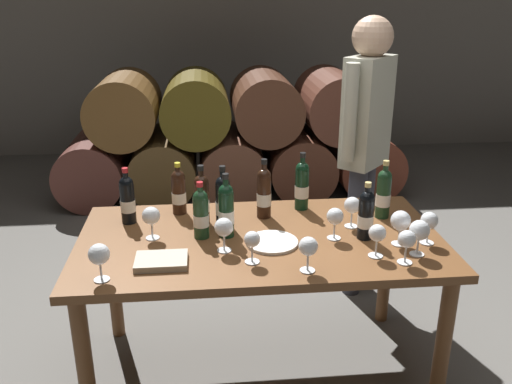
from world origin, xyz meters
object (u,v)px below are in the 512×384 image
wine_glass_2 (224,228)px  wine_glass_5 (407,240)px  wine_glass_4 (352,206)px  wine_glass_7 (401,221)px  wine_bottle_1 (223,201)px  wine_bottle_6 (127,199)px  wine_bottle_8 (226,210)px  wine_glass_0 (377,234)px  sommelier_presenting (366,134)px  wine_bottle_0 (302,185)px  wine_glass_6 (335,217)px  wine_glass_3 (99,255)px  wine_glass_11 (419,231)px  dining_table (260,254)px  wine_bottle_7 (366,214)px  wine_glass_10 (252,241)px  wine_bottle_9 (179,191)px  wine_glass_8 (151,217)px  wine_bottle_5 (264,192)px  tasting_notebook (161,261)px  wine_glass_9 (308,247)px  wine_glass_1 (429,222)px  wine_bottle_2 (384,193)px  wine_bottle_4 (202,199)px  serving_plate (272,242)px

wine_glass_2 → wine_glass_5: (0.76, -0.19, -0.00)m
wine_glass_4 → wine_glass_7: 0.27m
wine_bottle_1 → wine_glass_2: (-0.01, -0.27, -0.02)m
wine_bottle_6 → wine_bottle_8: size_ratio=0.92×
wine_glass_0 → sommelier_presenting: 1.03m
wine_bottle_0 → wine_glass_6: 0.39m
wine_bottle_0 → wine_glass_0: wine_bottle_0 is taller
wine_glass_2 → wine_glass_4: bearing=17.7°
wine_bottle_0 → wine_bottle_1: 0.46m
wine_glass_3 → wine_glass_11: (1.34, 0.09, 0.00)m
dining_table → wine_bottle_7: (0.48, -0.06, 0.21)m
wine_bottle_7 → sommelier_presenting: sommelier_presenting is taller
wine_bottle_8 → sommelier_presenting: 1.13m
wine_bottle_7 → wine_glass_11: 0.26m
wine_bottle_1 → sommelier_presenting: sommelier_presenting is taller
wine_glass_6 → wine_glass_11: 0.38m
wine_bottle_0 → wine_glass_10: bearing=-118.6°
wine_bottle_0 → wine_bottle_9: size_ratio=1.12×
wine_bottle_7 → wine_glass_2: (-0.66, -0.07, -0.01)m
wine_bottle_7 → wine_glass_8: (-0.98, 0.09, -0.01)m
wine_glass_8 → sommelier_presenting: 1.41m
wine_bottle_1 → wine_glass_11: wine_bottle_1 is taller
wine_bottle_5 → tasting_notebook: size_ratio=1.40×
sommelier_presenting → wine_glass_3: bearing=-141.7°
wine_glass_9 → wine_glass_7: bearing=24.0°
wine_bottle_0 → wine_glass_1: size_ratio=2.01×
wine_bottle_2 → wine_glass_6: wine_bottle_2 is taller
wine_bottle_8 → sommelier_presenting: size_ratio=0.18×
wine_bottle_9 → wine_glass_4: 0.88m
wine_glass_11 → wine_bottle_4: bearing=155.1°
wine_bottle_0 → wine_glass_10: wine_bottle_0 is taller
wine_bottle_8 → wine_glass_4: 0.61m
wine_bottle_0 → wine_bottle_5: (-0.21, -0.09, 0.00)m
wine_bottle_2 → wine_glass_6: size_ratio=1.97×
wine_bottle_2 → wine_bottle_5: (-0.60, 0.06, 0.00)m
wine_glass_1 → wine_glass_2: 0.93m
wine_bottle_4 → tasting_notebook: 0.46m
wine_glass_1 → wine_bottle_7: bearing=163.0°
wine_bottle_6 → wine_glass_5: wine_bottle_6 is taller
wine_glass_9 → tasting_notebook: (-0.60, 0.12, -0.09)m
wine_bottle_1 → wine_glass_5: 0.88m
wine_bottle_2 → wine_bottle_6: 1.27m
wine_bottle_9 → wine_glass_5: size_ratio=1.82×
wine_bottle_0 → wine_glass_0: 0.62m
wine_bottle_8 → wine_glass_4: bearing=4.1°
wine_bottle_9 → wine_glass_4: size_ratio=1.77×
wine_glass_0 → wine_glass_7: bearing=36.8°
wine_glass_9 → serving_plate: (-0.11, 0.27, -0.10)m
wine_glass_7 → sommelier_presenting: sommelier_presenting is taller
wine_glass_10 → wine_glass_5: bearing=-6.0°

